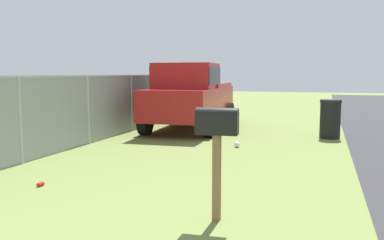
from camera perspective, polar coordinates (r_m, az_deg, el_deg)
name	(u,v)px	position (r m, az deg, el deg)	size (l,w,h in m)	color
mailbox	(217,131)	(4.86, 3.50, -1.48)	(0.24, 0.51, 1.38)	brown
pickup_truck	(190,95)	(12.94, -0.31, 3.49)	(4.92, 2.38, 2.09)	maroon
trash_bin	(330,119)	(11.88, 18.68, 0.16)	(0.57, 0.57, 1.07)	black
fence_section	(88,107)	(10.65, -14.26, 1.77)	(14.75, 0.07, 1.74)	#9EA3A8
litter_can_by_mailbox	(41,184)	(6.98, -20.34, -8.38)	(0.07, 0.07, 0.12)	red
litter_bag_near_hydrant	(237,145)	(9.97, 6.29, -3.42)	(0.14, 0.14, 0.14)	silver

